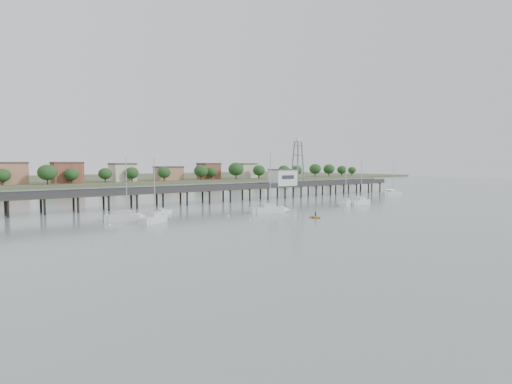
{
  "coord_description": "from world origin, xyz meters",
  "views": [
    {
      "loc": [
        -64.97,
        -43.09,
        11.48
      ],
      "look_at": [
        0.37,
        42.0,
        4.0
      ],
      "focal_mm": 30.0,
      "sensor_mm": 36.0,
      "label": 1
    }
  ],
  "objects_px": {
    "pier": "(216,189)",
    "lattice_tower": "(298,163)",
    "sailboat_d": "(363,202)",
    "sailboat_a": "(157,219)",
    "sailboat_e": "(395,194)",
    "sailboat_c": "(346,203)",
    "sailboat_b": "(131,218)",
    "white_tender": "(164,212)",
    "sailboat_f": "(275,210)",
    "yellow_dinghy": "(315,218)"
  },
  "relations": [
    {
      "from": "sailboat_a",
      "to": "white_tender",
      "type": "xyz_separation_m",
      "value": [
        6.3,
        10.62,
        -0.2
      ]
    },
    {
      "from": "sailboat_f",
      "to": "sailboat_e",
      "type": "bearing_deg",
      "value": 27.06
    },
    {
      "from": "sailboat_b",
      "to": "sailboat_f",
      "type": "relative_size",
      "value": 0.88
    },
    {
      "from": "sailboat_d",
      "to": "yellow_dinghy",
      "type": "xyz_separation_m",
      "value": [
        -31.31,
        -12.74,
        -0.64
      ]
    },
    {
      "from": "sailboat_e",
      "to": "sailboat_c",
      "type": "bearing_deg",
      "value": -148.53
    },
    {
      "from": "lattice_tower",
      "to": "yellow_dinghy",
      "type": "bearing_deg",
      "value": -129.11
    },
    {
      "from": "sailboat_a",
      "to": "sailboat_c",
      "type": "bearing_deg",
      "value": -35.08
    },
    {
      "from": "sailboat_c",
      "to": "sailboat_b",
      "type": "bearing_deg",
      "value": 143.18
    },
    {
      "from": "lattice_tower",
      "to": "sailboat_b",
      "type": "xyz_separation_m",
      "value": [
        -65.16,
        -22.08,
        -10.46
      ]
    },
    {
      "from": "lattice_tower",
      "to": "sailboat_c",
      "type": "distance_m",
      "value": 31.83
    },
    {
      "from": "pier",
      "to": "lattice_tower",
      "type": "relative_size",
      "value": 9.68
    },
    {
      "from": "pier",
      "to": "sailboat_a",
      "type": "relative_size",
      "value": 11.48
    },
    {
      "from": "sailboat_f",
      "to": "yellow_dinghy",
      "type": "xyz_separation_m",
      "value": [
        0.44,
        -12.57,
        -0.64
      ]
    },
    {
      "from": "sailboat_e",
      "to": "sailboat_b",
      "type": "height_order",
      "value": "sailboat_b"
    },
    {
      "from": "lattice_tower",
      "to": "sailboat_d",
      "type": "height_order",
      "value": "lattice_tower"
    },
    {
      "from": "lattice_tower",
      "to": "sailboat_f",
      "type": "relative_size",
      "value": 1.06
    },
    {
      "from": "sailboat_c",
      "to": "sailboat_e",
      "type": "distance_m",
      "value": 42.5
    },
    {
      "from": "sailboat_e",
      "to": "white_tender",
      "type": "height_order",
      "value": "sailboat_e"
    },
    {
      "from": "sailboat_e",
      "to": "sailboat_a",
      "type": "bearing_deg",
      "value": -159.39
    },
    {
      "from": "sailboat_d",
      "to": "sailboat_b",
      "type": "distance_m",
      "value": 63.24
    },
    {
      "from": "sailboat_d",
      "to": "sailboat_b",
      "type": "bearing_deg",
      "value": 171.06
    },
    {
      "from": "sailboat_d",
      "to": "sailboat_a",
      "type": "distance_m",
      "value": 59.61
    },
    {
      "from": "lattice_tower",
      "to": "sailboat_e",
      "type": "xyz_separation_m",
      "value": [
        31.2,
        -15.67,
        -10.46
      ]
    },
    {
      "from": "sailboat_c",
      "to": "yellow_dinghy",
      "type": "xyz_separation_m",
      "value": [
        -24.28,
        -12.7,
        -0.65
      ]
    },
    {
      "from": "lattice_tower",
      "to": "sailboat_a",
      "type": "xyz_separation_m",
      "value": [
        -61.84,
        -26.83,
        -10.46
      ]
    },
    {
      "from": "pier",
      "to": "sailboat_f",
      "type": "distance_m",
      "value": 29.0
    },
    {
      "from": "pier",
      "to": "white_tender",
      "type": "distance_m",
      "value": 29.19
    },
    {
      "from": "pier",
      "to": "lattice_tower",
      "type": "height_order",
      "value": "lattice_tower"
    },
    {
      "from": "sailboat_c",
      "to": "white_tender",
      "type": "bearing_deg",
      "value": 134.85
    },
    {
      "from": "sailboat_b",
      "to": "sailboat_c",
      "type": "bearing_deg",
      "value": 20.65
    },
    {
      "from": "sailboat_c",
      "to": "sailboat_e",
      "type": "bearing_deg",
      "value": -12.47
    },
    {
      "from": "pier",
      "to": "lattice_tower",
      "type": "distance_m",
      "value": 32.34
    },
    {
      "from": "sailboat_e",
      "to": "sailboat_d",
      "type": "bearing_deg",
      "value": -145.17
    },
    {
      "from": "pier",
      "to": "sailboat_c",
      "type": "xyz_separation_m",
      "value": [
        22.21,
        -28.59,
        -3.15
      ]
    },
    {
      "from": "sailboat_c",
      "to": "pier",
      "type": "bearing_deg",
      "value": 97.67
    },
    {
      "from": "sailboat_b",
      "to": "sailboat_a",
      "type": "height_order",
      "value": "sailboat_a"
    },
    {
      "from": "sailboat_a",
      "to": "sailboat_e",
      "type": "bearing_deg",
      "value": -26.31
    },
    {
      "from": "sailboat_b",
      "to": "sailboat_f",
      "type": "distance_m",
      "value": 31.86
    },
    {
      "from": "lattice_tower",
      "to": "sailboat_b",
      "type": "distance_m",
      "value": 69.59
    },
    {
      "from": "sailboat_a",
      "to": "sailboat_f",
      "type": "xyz_separation_m",
      "value": [
        27.83,
        -1.89,
        -0.01
      ]
    },
    {
      "from": "sailboat_d",
      "to": "sailboat_c",
      "type": "xyz_separation_m",
      "value": [
        -7.03,
        -0.04,
        0.01
      ]
    },
    {
      "from": "sailboat_e",
      "to": "white_tender",
      "type": "bearing_deg",
      "value": -165.87
    },
    {
      "from": "sailboat_a",
      "to": "white_tender",
      "type": "distance_m",
      "value": 12.35
    },
    {
      "from": "white_tender",
      "to": "yellow_dinghy",
      "type": "height_order",
      "value": "yellow_dinghy"
    },
    {
      "from": "sailboat_c",
      "to": "sailboat_e",
      "type": "relative_size",
      "value": 0.92
    },
    {
      "from": "lattice_tower",
      "to": "white_tender",
      "type": "distance_m",
      "value": 58.83
    },
    {
      "from": "pier",
      "to": "yellow_dinghy",
      "type": "distance_m",
      "value": 41.52
    },
    {
      "from": "yellow_dinghy",
      "to": "sailboat_e",
      "type": "bearing_deg",
      "value": 16.97
    },
    {
      "from": "sailboat_a",
      "to": "sailboat_f",
      "type": "bearing_deg",
      "value": -37.04
    },
    {
      "from": "pier",
      "to": "sailboat_e",
      "type": "height_order",
      "value": "sailboat_e"
    }
  ]
}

